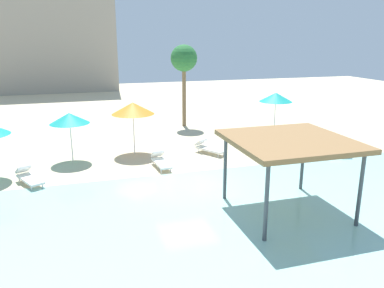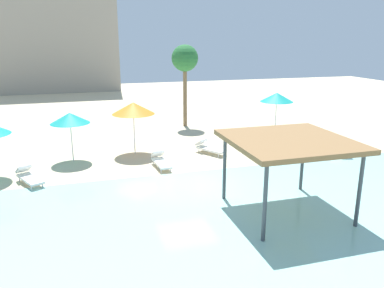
# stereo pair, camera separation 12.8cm
# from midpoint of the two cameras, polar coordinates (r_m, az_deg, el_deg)

# --- Properties ---
(ground_plane) EXTENTS (80.00, 80.00, 0.00)m
(ground_plane) POSITION_cam_midpoint_polar(r_m,az_deg,el_deg) (17.35, -0.61, -6.06)
(ground_plane) COLOR beige
(lagoon_water) EXTENTS (44.00, 13.50, 0.04)m
(lagoon_water) POSITION_cam_midpoint_polar(r_m,az_deg,el_deg) (12.85, 5.94, -14.25)
(lagoon_water) COLOR #99D1C6
(lagoon_water) RESTS_ON ground
(shade_pavilion) EXTENTS (4.24, 4.24, 2.87)m
(shade_pavilion) POSITION_cam_midpoint_polar(r_m,az_deg,el_deg) (14.31, 14.41, 0.07)
(shade_pavilion) COLOR #42474C
(shade_pavilion) RESTS_ON ground
(beach_umbrella_teal_0) EXTENTS (2.05, 2.05, 2.61)m
(beach_umbrella_teal_0) POSITION_cam_midpoint_polar(r_m,az_deg,el_deg) (21.00, -17.47, 3.67)
(beach_umbrella_teal_0) COLOR silver
(beach_umbrella_teal_0) RESTS_ON ground
(beach_umbrella_teal_1) EXTENTS (2.28, 2.28, 2.69)m
(beach_umbrella_teal_1) POSITION_cam_midpoint_polar(r_m,az_deg,el_deg) (27.42, 12.57, 6.77)
(beach_umbrella_teal_1) COLOR silver
(beach_umbrella_teal_1) RESTS_ON ground
(beach_umbrella_orange_3) EXTENTS (2.36, 2.36, 2.92)m
(beach_umbrella_orange_3) POSITION_cam_midpoint_polar(r_m,az_deg,el_deg) (21.58, -8.52, 5.26)
(beach_umbrella_orange_3) COLOR silver
(beach_umbrella_orange_3) RESTS_ON ground
(lounge_chair_1) EXTENTS (1.49, 1.93, 0.74)m
(lounge_chair_1) POSITION_cam_midpoint_polar(r_m,az_deg,el_deg) (21.85, 2.66, -0.56)
(lounge_chair_1) COLOR white
(lounge_chair_1) RESTS_ON ground
(lounge_chair_2) EXTENTS (1.11, 1.99, 0.74)m
(lounge_chair_2) POSITION_cam_midpoint_polar(r_m,az_deg,el_deg) (23.30, 21.24, -0.60)
(lounge_chair_2) COLOR white
(lounge_chair_2) RESTS_ON ground
(lounge_chair_3) EXTENTS (1.38, 1.96, 0.74)m
(lounge_chair_3) POSITION_cam_midpoint_polar(r_m,az_deg,el_deg) (18.83, -22.83, -4.48)
(lounge_chair_3) COLOR white
(lounge_chair_3) RESTS_ON ground
(lounge_chair_4) EXTENTS (0.74, 1.94, 0.74)m
(lounge_chair_4) POSITION_cam_midpoint_polar(r_m,az_deg,el_deg) (19.59, -4.48, -2.51)
(lounge_chair_4) COLOR white
(lounge_chair_4) RESTS_ON ground
(palm_tree_0) EXTENTS (1.90, 1.90, 5.89)m
(palm_tree_0) POSITION_cam_midpoint_polar(r_m,az_deg,el_deg) (28.06, -0.93, 12.33)
(palm_tree_0) COLOR brown
(palm_tree_0) RESTS_ON ground
(hotel_block_0) EXTENTS (16.19, 8.85, 15.25)m
(hotel_block_0) POSITION_cam_midpoint_polar(r_m,az_deg,el_deg) (52.12, -20.58, 15.97)
(hotel_block_0) COLOR #9E9384
(hotel_block_0) RESTS_ON ground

